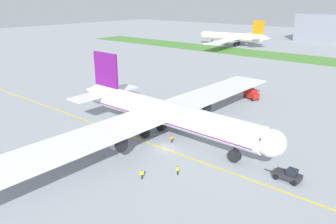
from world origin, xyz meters
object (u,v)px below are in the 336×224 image
Objects in this scene: ground_crew_wingwalker_port at (178,170)px; ground_crew_marshaller_front at (172,138)px; ground_crew_wingwalker_starboard at (142,173)px; service_truck_baggage_loader at (251,94)px; pushback_tug at (288,175)px; parked_airliner_far_left at (234,37)px; airliner_foreground at (162,113)px.

ground_crew_wingwalker_port is 13.13m from ground_crew_marshaller_front.
ground_crew_wingwalker_starboard is 54.00m from service_truck_baggage_loader.
ground_crew_wingwalker_port is 0.96× the size of ground_crew_wingwalker_starboard.
parked_airliner_far_left reaches higher than pushback_tug.
ground_crew_marshaller_front is at bearing -65.41° from parked_airliner_far_left.
ground_crew_wingwalker_starboard is (5.42, -14.33, 0.02)m from ground_crew_marshaller_front.
ground_crew_marshaller_front is at bearing -178.54° from pushback_tug.
parked_airliner_far_left reaches higher than ground_crew_wingwalker_port.
service_truck_baggage_loader is 115.16m from parked_airliner_far_left.
service_truck_baggage_loader is at bearing 123.86° from pushback_tug.
parked_airliner_far_left is (-60.72, 97.78, 3.72)m from service_truck_baggage_loader.
ground_crew_wingwalker_starboard is 0.34× the size of service_truck_baggage_loader.
ground_crew_wingwalker_starboard is at bearing -65.77° from parked_airliner_far_left.
ground_crew_wingwalker_port is at bearing -40.01° from airliner_foreground.
airliner_foreground is 1.18× the size of parked_airliner_far_left.
ground_crew_wingwalker_port is (-14.87, -10.12, 0.02)m from pushback_tug.
pushback_tug is at bearing 1.46° from ground_crew_marshaller_front.
service_truck_baggage_loader is 0.07× the size of parked_airliner_far_left.
pushback_tug is 1.19× the size of service_truck_baggage_loader.
pushback_tug reaches higher than ground_crew_wingwalker_starboard.
airliner_foreground is 50.06× the size of ground_crew_marshaller_front.
service_truck_baggage_loader is at bearing 92.85° from ground_crew_marshaller_front.
airliner_foreground is at bearing 120.24° from ground_crew_wingwalker_starboard.
airliner_foreground reaches higher than ground_crew_wingwalker_port.
ground_crew_wingwalker_port is at bearing -63.91° from parked_airliner_far_left.
ground_crew_wingwalker_starboard is (8.97, -15.39, -4.44)m from airliner_foreground.
ground_crew_wingwalker_port is 0.02× the size of parked_airliner_far_left.
service_truck_baggage_loader is (1.60, 38.09, -3.88)m from airliner_foreground.
ground_crew_marshaller_front is at bearing -87.15° from service_truck_baggage_loader.
ground_crew_wingwalker_starboard is at bearing -59.76° from airliner_foreground.
ground_crew_wingwalker_starboard is at bearing -141.06° from pushback_tug.
ground_crew_marshaller_front is 150.66m from parked_airliner_far_left.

